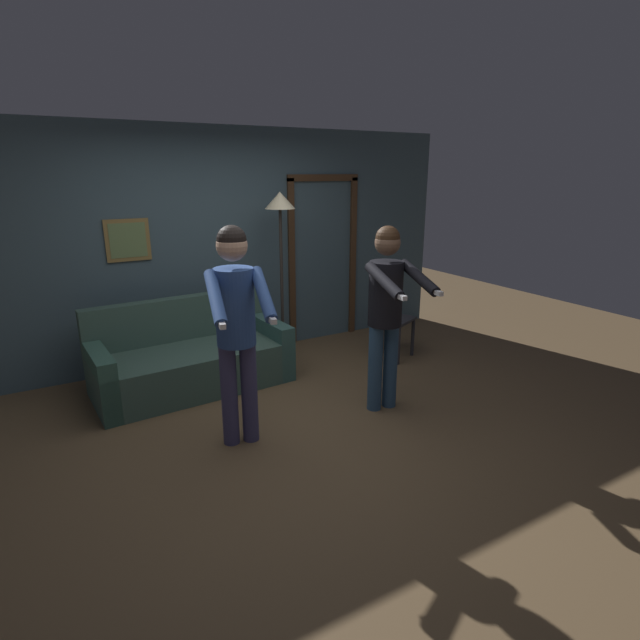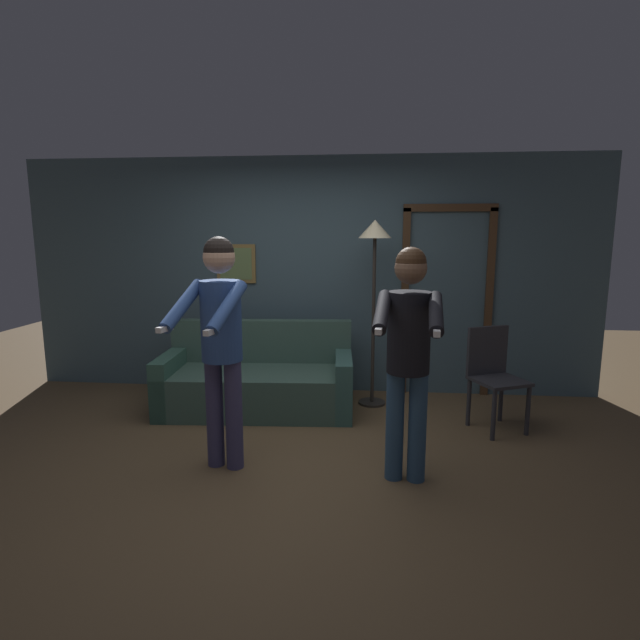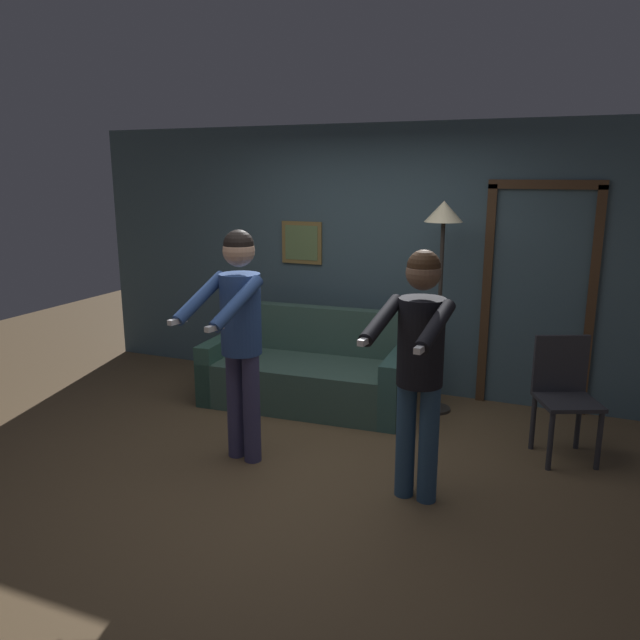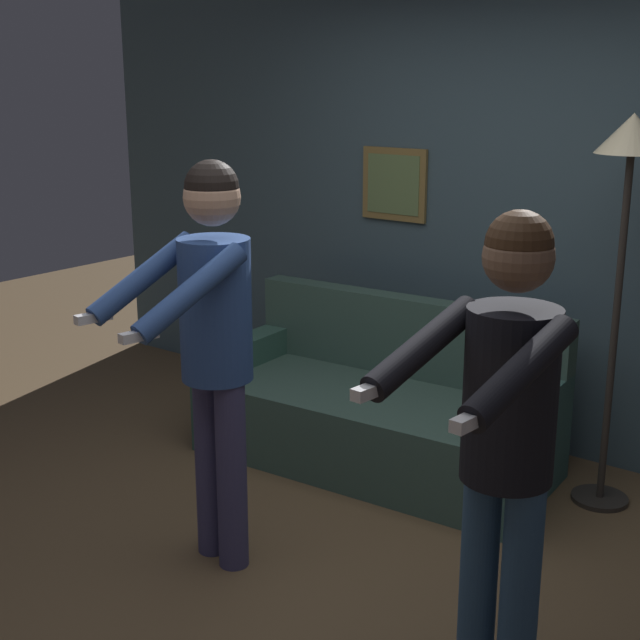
{
  "view_description": "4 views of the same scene",
  "coord_description": "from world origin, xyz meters",
  "px_view_note": "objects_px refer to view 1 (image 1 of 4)",
  "views": [
    {
      "loc": [
        -1.66,
        -3.53,
        2.12
      ],
      "look_at": [
        0.26,
        -0.19,
        0.97
      ],
      "focal_mm": 28.0,
      "sensor_mm": 36.0,
      "label": 1
    },
    {
      "loc": [
        0.66,
        -3.58,
        1.76
      ],
      "look_at": [
        0.32,
        0.03,
        1.14
      ],
      "focal_mm": 28.0,
      "sensor_mm": 36.0,
      "label": 2
    },
    {
      "loc": [
        1.84,
        -3.92,
        2.15
      ],
      "look_at": [
        0.25,
        -0.12,
        1.16
      ],
      "focal_mm": 35.0,
      "sensor_mm": 36.0,
      "label": 3
    },
    {
      "loc": [
        2.08,
        -2.61,
        2.07
      ],
      "look_at": [
        0.06,
        0.05,
        1.15
      ],
      "focal_mm": 50.0,
      "sensor_mm": 36.0,
      "label": 4
    }
  ],
  "objects_px": {
    "couch": "(192,360)",
    "torchiere_lamp": "(280,222)",
    "person_standing_right": "(386,302)",
    "dining_chair_distant": "(386,313)",
    "person_standing_left": "(236,317)"
  },
  "relations": [
    {
      "from": "couch",
      "to": "torchiere_lamp",
      "type": "height_order",
      "value": "torchiere_lamp"
    },
    {
      "from": "couch",
      "to": "torchiere_lamp",
      "type": "bearing_deg",
      "value": 13.25
    },
    {
      "from": "couch",
      "to": "torchiere_lamp",
      "type": "distance_m",
      "value": 1.77
    },
    {
      "from": "torchiere_lamp",
      "to": "person_standing_left",
      "type": "distance_m",
      "value": 2.0
    },
    {
      "from": "torchiere_lamp",
      "to": "dining_chair_distant",
      "type": "relative_size",
      "value": 2.05
    },
    {
      "from": "couch",
      "to": "dining_chair_distant",
      "type": "xyz_separation_m",
      "value": [
        2.25,
        -0.26,
        0.25
      ]
    },
    {
      "from": "torchiere_lamp",
      "to": "person_standing_right",
      "type": "bearing_deg",
      "value": -82.24
    },
    {
      "from": "torchiere_lamp",
      "to": "person_standing_left",
      "type": "xyz_separation_m",
      "value": [
        -1.14,
        -1.57,
        -0.52
      ]
    },
    {
      "from": "couch",
      "to": "dining_chair_distant",
      "type": "height_order",
      "value": "dining_chair_distant"
    },
    {
      "from": "torchiere_lamp",
      "to": "person_standing_right",
      "type": "height_order",
      "value": "torchiere_lamp"
    },
    {
      "from": "person_standing_right",
      "to": "dining_chair_distant",
      "type": "bearing_deg",
      "value": 51.99
    },
    {
      "from": "person_standing_left",
      "to": "dining_chair_distant",
      "type": "height_order",
      "value": "person_standing_left"
    },
    {
      "from": "couch",
      "to": "dining_chair_distant",
      "type": "distance_m",
      "value": 2.28
    },
    {
      "from": "torchiere_lamp",
      "to": "dining_chair_distant",
      "type": "height_order",
      "value": "torchiere_lamp"
    },
    {
      "from": "couch",
      "to": "dining_chair_distant",
      "type": "relative_size",
      "value": 2.1
    }
  ]
}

